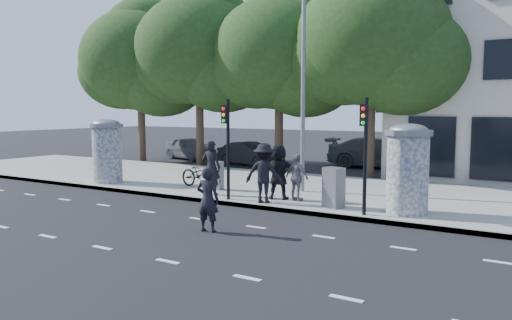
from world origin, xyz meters
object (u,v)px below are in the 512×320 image
Objects in this scene: street_lamp at (303,66)px; ped_d at (264,173)px; cabinet_right at (334,188)px; car_left at (191,148)px; ad_column_right at (408,167)px; cabinet_left at (216,175)px; ad_column_left at (107,149)px; car_mid at (250,154)px; ped_f at (279,172)px; bicycle at (201,174)px; ped_e at (297,177)px; traffic_pole_far at (365,144)px; traffic_pole_near at (227,139)px; car_right at (379,153)px; ped_b at (211,168)px; man_road at (208,199)px.

street_lamp reaches higher than ped_d.
car_left is at bearing 164.91° from cabinet_right.
cabinet_left is at bearing 174.98° from ad_column_right.
ped_d is at bearing -3.92° from ad_column_left.
car_mid is at bearing 155.05° from cabinet_right.
ped_d is 16.29m from car_left.
bicycle is (-3.78, 0.59, -0.41)m from ped_f.
ped_e is at bearing -90.36° from bicycle.
traffic_pole_far is 19.12m from car_left.
bicycle is (-7.15, 1.58, -1.54)m from traffic_pole_far.
ped_d is at bearing 6.89° from traffic_pole_near.
car_right is (-0.34, 12.07, -0.28)m from ped_f.
ped_d reaches higher than bicycle.
ad_column_left is 1.36× the size of ped_b.
ped_f is 3.12m from cabinet_left.
ad_column_right is 3.73m from ped_e.
street_lamp is 5.06× the size of ped_e.
ped_d is 1.03× the size of ped_f.
ped_d is at bearing 162.99° from ped_b.
ped_e is 0.71m from ped_f.
street_lamp reaches higher than traffic_pole_far.
cabinet_right is (2.21, -2.24, -4.01)m from street_lamp.
ad_column_left is at bearing -179.08° from ad_column_right.
traffic_pole_far reaches higher than ad_column_right.
bicycle is (-4.47, 0.56, -0.25)m from ped_e.
traffic_pole_near is 2.69m from ped_e.
ped_b is 1.55× the size of cabinet_right.
ad_column_left reaches higher than cabinet_left.
car_left is at bearing -61.20° from ped_f.
ad_column_right is at bearing 157.93° from ped_f.
cabinet_left is at bearing -156.91° from street_lamp.
traffic_pole_near is 4.80m from traffic_pole_far.
ad_column_right is 1.35× the size of ped_d.
ped_b is at bearing -118.65° from car_left.
ad_column_left is 6.67m from traffic_pole_near.
ped_e is at bearing -179.60° from ped_b.
traffic_pole_far is (11.40, -0.71, 0.69)m from ad_column_left.
ped_e is 0.83× the size of ped_f.
cabinet_left is 0.85× the size of cabinet_right.
car_right is at bearing 71.24° from cabinet_left.
traffic_pole_near is 1.75m from ped_d.
ad_column_right is 2.47× the size of cabinet_left.
cabinet_left is at bearing -85.14° from bicycle.
street_lamp is at bearing 175.66° from car_right.
ped_b reaches higher than ped_e.
ad_column_right is 1.54× the size of man_road.
traffic_pole_near is at bearing -116.23° from street_lamp.
ad_column_right is at bearing 42.21° from traffic_pole_far.
cabinet_right is at bearing -45.33° from street_lamp.
car_mid is at bearing -68.54° from ped_d.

